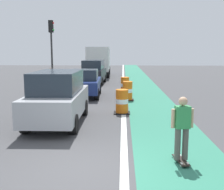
{
  "coord_description": "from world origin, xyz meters",
  "views": [
    {
      "loc": [
        0.85,
        -6.34,
        2.79
      ],
      "look_at": [
        0.43,
        4.5,
        1.1
      ],
      "focal_mm": 45.04,
      "sensor_mm": 36.0,
      "label": 1
    }
  ],
  "objects_px": {
    "parked_suv_third": "(93,72)",
    "traffic_barrel_front": "(122,102)",
    "skateboarder_on_lane": "(182,128)",
    "pedestrian_crossing": "(51,79)",
    "parked_suv_nearest": "(58,97)",
    "traffic_light_corner": "(52,42)",
    "parked_sedan_second": "(85,83)",
    "traffic_barrel_mid": "(127,91)",
    "traffic_barrel_back": "(125,85)",
    "delivery_truck_down_block": "(99,60)"
  },
  "relations": [
    {
      "from": "traffic_barrel_front",
      "to": "traffic_barrel_mid",
      "type": "distance_m",
      "value": 3.47
    },
    {
      "from": "parked_suv_nearest",
      "to": "skateboarder_on_lane",
      "type": "bearing_deg",
      "value": -43.64
    },
    {
      "from": "traffic_barrel_mid",
      "to": "pedestrian_crossing",
      "type": "distance_m",
      "value": 6.58
    },
    {
      "from": "traffic_barrel_mid",
      "to": "parked_sedan_second",
      "type": "bearing_deg",
      "value": 154.28
    },
    {
      "from": "skateboarder_on_lane",
      "to": "traffic_light_corner",
      "type": "height_order",
      "value": "traffic_light_corner"
    },
    {
      "from": "parked_suv_nearest",
      "to": "delivery_truck_down_block",
      "type": "height_order",
      "value": "delivery_truck_down_block"
    },
    {
      "from": "parked_sedan_second",
      "to": "pedestrian_crossing",
      "type": "bearing_deg",
      "value": 138.24
    },
    {
      "from": "parked_sedan_second",
      "to": "delivery_truck_down_block",
      "type": "xyz_separation_m",
      "value": [
        -0.3,
        14.38,
        1.01
      ]
    },
    {
      "from": "traffic_barrel_front",
      "to": "pedestrian_crossing",
      "type": "distance_m",
      "value": 8.82
    },
    {
      "from": "skateboarder_on_lane",
      "to": "parked_suv_nearest",
      "type": "height_order",
      "value": "parked_suv_nearest"
    },
    {
      "from": "traffic_barrel_mid",
      "to": "delivery_truck_down_block",
      "type": "relative_size",
      "value": 0.14
    },
    {
      "from": "traffic_barrel_mid",
      "to": "traffic_light_corner",
      "type": "bearing_deg",
      "value": 135.86
    },
    {
      "from": "delivery_truck_down_block",
      "to": "skateboarder_on_lane",
      "type": "bearing_deg",
      "value": -80.48
    },
    {
      "from": "parked_sedan_second",
      "to": "traffic_barrel_back",
      "type": "relative_size",
      "value": 3.82
    },
    {
      "from": "parked_suv_nearest",
      "to": "traffic_barrel_front",
      "type": "distance_m",
      "value": 3.14
    },
    {
      "from": "traffic_barrel_front",
      "to": "traffic_barrel_back",
      "type": "distance_m",
      "value": 6.14
    },
    {
      "from": "parked_sedan_second",
      "to": "traffic_light_corner",
      "type": "relative_size",
      "value": 0.82
    },
    {
      "from": "pedestrian_crossing",
      "to": "skateboarder_on_lane",
      "type": "bearing_deg",
      "value": -62.78
    },
    {
      "from": "traffic_barrel_front",
      "to": "pedestrian_crossing",
      "type": "bearing_deg",
      "value": 125.33
    },
    {
      "from": "skateboarder_on_lane",
      "to": "traffic_barrel_mid",
      "type": "distance_m",
      "value": 9.22
    },
    {
      "from": "parked_suv_third",
      "to": "traffic_barrel_front",
      "type": "distance_m",
      "value": 12.15
    },
    {
      "from": "parked_sedan_second",
      "to": "pedestrian_crossing",
      "type": "xyz_separation_m",
      "value": [
        -2.76,
        2.46,
        0.03
      ]
    },
    {
      "from": "parked_suv_nearest",
      "to": "traffic_light_corner",
      "type": "distance_m",
      "value": 11.52
    },
    {
      "from": "skateboarder_on_lane",
      "to": "traffic_barrel_front",
      "type": "distance_m",
      "value": 5.88
    },
    {
      "from": "parked_suv_third",
      "to": "parked_suv_nearest",
      "type": "bearing_deg",
      "value": -89.8
    },
    {
      "from": "traffic_barrel_mid",
      "to": "delivery_truck_down_block",
      "type": "bearing_deg",
      "value": 100.66
    },
    {
      "from": "parked_suv_nearest",
      "to": "parked_sedan_second",
      "type": "distance_m",
      "value": 6.6
    },
    {
      "from": "skateboarder_on_lane",
      "to": "traffic_barrel_back",
      "type": "bearing_deg",
      "value": 96.46
    },
    {
      "from": "pedestrian_crossing",
      "to": "parked_suv_nearest",
      "type": "bearing_deg",
      "value": -73.86
    },
    {
      "from": "traffic_barrel_mid",
      "to": "traffic_barrel_back",
      "type": "bearing_deg",
      "value": 92.69
    },
    {
      "from": "skateboarder_on_lane",
      "to": "traffic_barrel_back",
      "type": "relative_size",
      "value": 1.55
    },
    {
      "from": "traffic_barrel_mid",
      "to": "traffic_light_corner",
      "type": "distance_m",
      "value": 8.5
    },
    {
      "from": "traffic_barrel_front",
      "to": "traffic_light_corner",
      "type": "relative_size",
      "value": 0.21
    },
    {
      "from": "parked_suv_nearest",
      "to": "traffic_barrel_front",
      "type": "relative_size",
      "value": 4.24
    },
    {
      "from": "skateboarder_on_lane",
      "to": "pedestrian_crossing",
      "type": "distance_m",
      "value": 14.47
    },
    {
      "from": "traffic_barrel_mid",
      "to": "pedestrian_crossing",
      "type": "height_order",
      "value": "pedestrian_crossing"
    },
    {
      "from": "parked_sedan_second",
      "to": "delivery_truck_down_block",
      "type": "height_order",
      "value": "delivery_truck_down_block"
    },
    {
      "from": "parked_sedan_second",
      "to": "traffic_barrel_front",
      "type": "bearing_deg",
      "value": -63.66
    },
    {
      "from": "parked_sedan_second",
      "to": "parked_suv_third",
      "type": "bearing_deg",
      "value": 91.48
    },
    {
      "from": "parked_suv_third",
      "to": "traffic_barrel_front",
      "type": "bearing_deg",
      "value": -77.98
    },
    {
      "from": "skateboarder_on_lane",
      "to": "parked_suv_nearest",
      "type": "relative_size",
      "value": 0.37
    },
    {
      "from": "traffic_barrel_mid",
      "to": "traffic_barrel_back",
      "type": "height_order",
      "value": "same"
    },
    {
      "from": "parked_suv_nearest",
      "to": "traffic_barrel_back",
      "type": "bearing_deg",
      "value": 71.6
    },
    {
      "from": "traffic_barrel_back",
      "to": "pedestrian_crossing",
      "type": "distance_m",
      "value": 5.39
    },
    {
      "from": "parked_suv_nearest",
      "to": "parked_suv_third",
      "type": "relative_size",
      "value": 0.99
    },
    {
      "from": "traffic_barrel_mid",
      "to": "traffic_barrel_front",
      "type": "bearing_deg",
      "value": -95.05
    },
    {
      "from": "parked_sedan_second",
      "to": "parked_suv_third",
      "type": "relative_size",
      "value": 0.89
    },
    {
      "from": "skateboarder_on_lane",
      "to": "parked_suv_third",
      "type": "distance_m",
      "value": 18.01
    },
    {
      "from": "parked_suv_nearest",
      "to": "delivery_truck_down_block",
      "type": "bearing_deg",
      "value": 90.44
    },
    {
      "from": "parked_sedan_second",
      "to": "parked_suv_third",
      "type": "height_order",
      "value": "parked_suv_third"
    }
  ]
}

